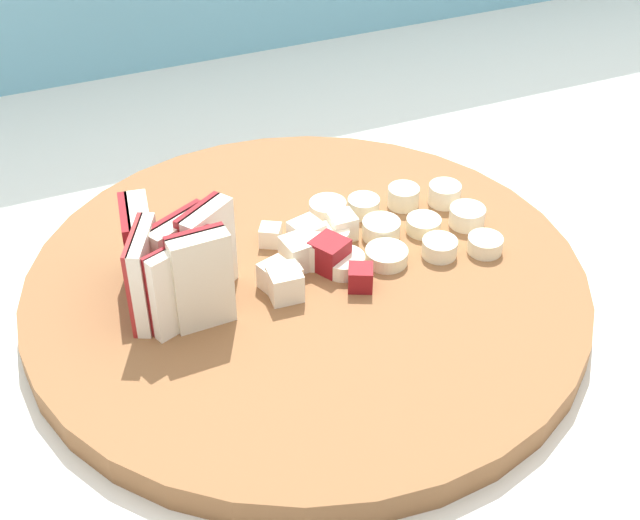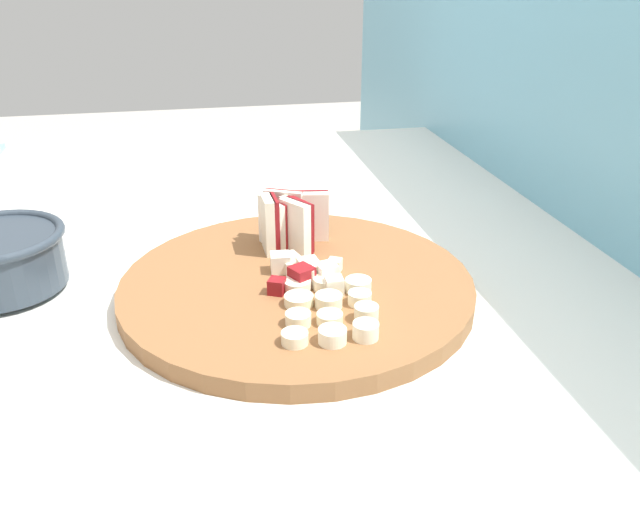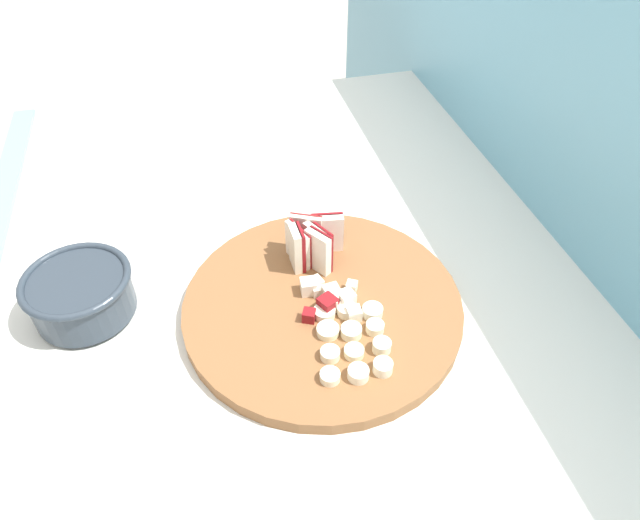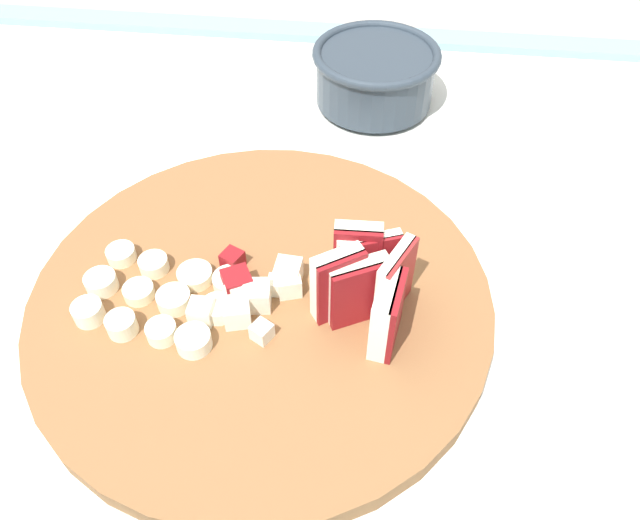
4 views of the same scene
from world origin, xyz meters
name	(u,v)px [view 4 (image 4 of 4)]	position (x,y,z in m)	size (l,w,h in m)	color
tiled_countertop	(290,469)	(0.00, 0.00, 0.44)	(1.35, 0.87, 0.88)	silver
cutting_board	(265,300)	(0.00, 0.05, 0.88)	(0.38, 0.38, 0.02)	brown
apple_wedge_fan	(367,284)	(-0.09, 0.05, 0.92)	(0.08, 0.08, 0.07)	maroon
apple_dice_pile	(251,291)	(0.01, 0.05, 0.90)	(0.08, 0.09, 0.02)	white
banana_slice_rows	(160,297)	(0.08, 0.07, 0.90)	(0.13, 0.11, 0.02)	white
ceramic_bowl	(375,74)	(-0.07, -0.26, 0.91)	(0.14, 0.14, 0.07)	#2D3842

